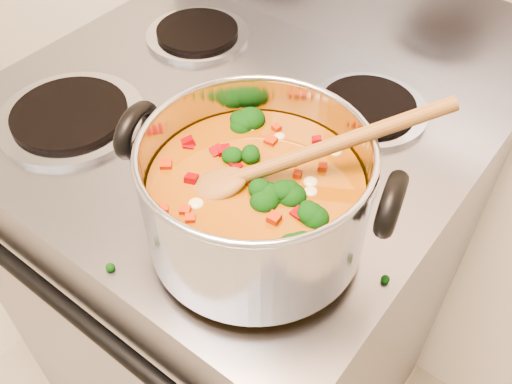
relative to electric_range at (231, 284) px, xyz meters
The scene contains 4 objects.
electric_range is the anchor object (origin of this frame).
stockpot 0.59m from the electric_range, 40.28° to the right, with size 0.32×0.25×0.15m.
wooden_spoon 0.63m from the electric_range, 35.69° to the right, with size 0.22×0.24×0.11m.
cooktop_crumbs 0.48m from the electric_range, ahead, with size 0.20×0.10×0.01m.
Camera 1 is at (0.46, 0.66, 1.47)m, focal length 40.00 mm.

